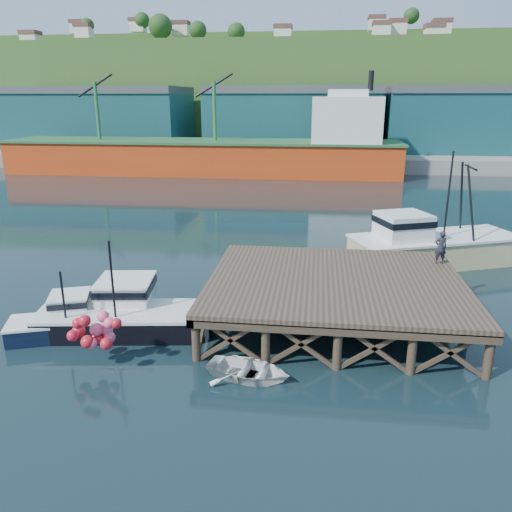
% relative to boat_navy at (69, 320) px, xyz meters
% --- Properties ---
extents(ground, '(300.00, 300.00, 0.00)m').
position_rel_boat_navy_xyz_m(ground, '(6.54, 2.97, -0.66)').
color(ground, black).
rests_on(ground, ground).
extents(wharf, '(12.00, 10.00, 2.62)m').
position_rel_boat_navy_xyz_m(wharf, '(12.04, 2.78, 1.29)').
color(wharf, brown).
rests_on(wharf, ground).
extents(far_quay, '(160.00, 40.00, 2.00)m').
position_rel_boat_navy_xyz_m(far_quay, '(6.54, 72.97, 0.34)').
color(far_quay, gray).
rests_on(far_quay, ground).
extents(warehouse_left, '(32.00, 16.00, 9.00)m').
position_rel_boat_navy_xyz_m(warehouse_left, '(-28.46, 67.97, 5.84)').
color(warehouse_left, '#184950').
rests_on(warehouse_left, far_quay).
extents(warehouse_mid, '(28.00, 16.00, 9.00)m').
position_rel_boat_navy_xyz_m(warehouse_mid, '(6.54, 67.97, 5.84)').
color(warehouse_mid, '#184950').
rests_on(warehouse_mid, far_quay).
extents(warehouse_right, '(30.00, 16.00, 9.00)m').
position_rel_boat_navy_xyz_m(warehouse_right, '(36.54, 67.97, 5.84)').
color(warehouse_right, '#184950').
rests_on(warehouse_right, far_quay).
extents(cargo_ship, '(55.50, 10.00, 13.75)m').
position_rel_boat_navy_xyz_m(cargo_ship, '(-1.92, 50.97, 2.66)').
color(cargo_ship, '#CA3E13').
rests_on(cargo_ship, ground).
extents(hillside, '(220.00, 50.00, 22.00)m').
position_rel_boat_navy_xyz_m(hillside, '(6.54, 102.97, 10.34)').
color(hillside, '#2D511E').
rests_on(hillside, ground).
extents(boat_navy, '(5.53, 3.72, 3.25)m').
position_rel_boat_navy_xyz_m(boat_navy, '(0.00, 0.00, 0.00)').
color(boat_navy, black).
rests_on(boat_navy, ground).
extents(boat_black, '(7.74, 6.45, 4.60)m').
position_rel_boat_navy_xyz_m(boat_black, '(2.24, 0.68, 0.19)').
color(boat_black, black).
rests_on(boat_black, ground).
extents(trawler, '(11.49, 7.49, 7.25)m').
position_rel_boat_navy_xyz_m(trawler, '(18.47, 12.50, 0.84)').
color(trawler, '#CDC184').
rests_on(trawler, ground).
extents(dinghy, '(3.75, 3.05, 0.68)m').
position_rel_boat_navy_xyz_m(dinghy, '(8.66, -2.83, -0.31)').
color(dinghy, white).
rests_on(dinghy, ground).
extents(dockworker, '(0.68, 0.49, 1.72)m').
position_rel_boat_navy_xyz_m(dockworker, '(17.44, 5.95, 2.33)').
color(dockworker, black).
rests_on(dockworker, wharf).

